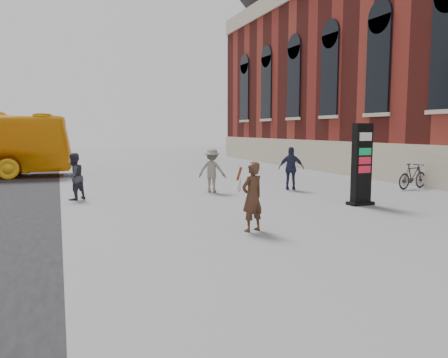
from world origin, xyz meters
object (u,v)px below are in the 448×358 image
object	(u,v)px
woman	(252,196)
info_pylon	(362,164)
pedestrian_a	(74,176)
pedestrian_b	(212,170)
bike_7	(413,176)
pedestrian_c	(291,168)

from	to	relation	value
woman	info_pylon	bearing A→B (deg)	-174.77
pedestrian_a	pedestrian_b	xyz separation A→B (m)	(5.10, 0.07, 0.04)
info_pylon	bike_7	xyz separation A→B (m)	(4.49, 2.41, -0.78)
info_pylon	pedestrian_c	distance (m)	3.98
pedestrian_b	bike_7	xyz separation A→B (m)	(8.03, -2.05, -0.32)
pedestrian_a	pedestrian_b	distance (m)	5.10
woman	bike_7	size ratio (longest dim) A/B	0.95
info_pylon	pedestrian_a	world-z (taller)	info_pylon
pedestrian_a	pedestrian_b	world-z (taller)	pedestrian_b
woman	pedestrian_c	bearing A→B (deg)	-145.13
pedestrian_a	pedestrian_b	bearing A→B (deg)	141.31
pedestrian_a	bike_7	world-z (taller)	pedestrian_a
pedestrian_b	pedestrian_c	size ratio (longest dim) A/B	0.98
pedestrian_b	woman	bearing A→B (deg)	113.98
info_pylon	bike_7	bearing A→B (deg)	26.00
woman	pedestrian_b	bearing A→B (deg)	-119.67
info_pylon	pedestrian_c	size ratio (longest dim) A/B	1.51
pedestrian_c	bike_7	bearing A→B (deg)	-167.61
pedestrian_c	bike_7	distance (m)	5.07
pedestrian_c	bike_7	size ratio (longest dim) A/B	0.98
info_pylon	bike_7	size ratio (longest dim) A/B	1.49
info_pylon	pedestrian_a	size ratio (longest dim) A/B	1.61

